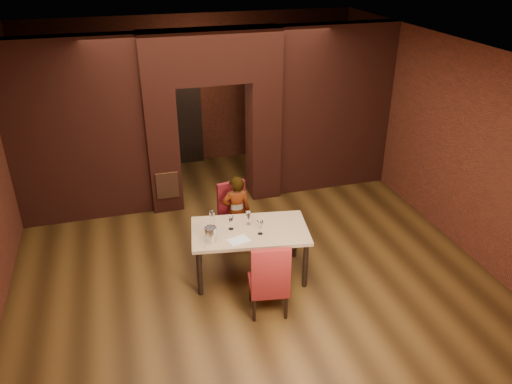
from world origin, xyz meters
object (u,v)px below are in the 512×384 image
potted_plant (287,226)px  dining_table (250,252)px  chair_far (236,216)px  wine_bucket (211,234)px  wine_glass_b (248,218)px  wine_glass_c (260,227)px  chair_near (268,276)px  person_seated (237,212)px  water_bottle (212,220)px  wine_glass_a (231,223)px

potted_plant → dining_table: bearing=-135.3°
chair_far → wine_bucket: size_ratio=4.98×
wine_glass_b → wine_glass_c: wine_glass_c is taller
chair_near → wine_glass_c: 0.77m
chair_near → person_seated: person_seated is taller
chair_far → wine_glass_b: 0.83m
person_seated → wine_bucket: 1.15m
wine_glass_b → wine_bucket: wine_bucket is taller
wine_glass_b → potted_plant: size_ratio=0.55×
water_bottle → potted_plant: size_ratio=0.81×
chair_far → wine_glass_a: (-0.28, -0.81, 0.38)m
person_seated → water_bottle: 0.88m
wine_glass_b → wine_bucket: 0.68m
wine_glass_a → potted_plant: bearing=34.7°
water_bottle → wine_glass_c: bearing=-27.3°
dining_table → chair_far: size_ratio=1.62×
chair_near → person_seated: (-0.01, 1.66, 0.08)m
wine_glass_a → dining_table: bearing=-18.7°
person_seated → wine_glass_c: 1.01m
person_seated → wine_bucket: person_seated is taller
wine_glass_c → water_bottle: size_ratio=0.71×
wine_bucket → water_bottle: 0.31m
dining_table → water_bottle: 0.77m
dining_table → wine_glass_c: size_ratio=7.73×
dining_table → wine_glass_b: size_ratio=8.14×
wine_glass_a → wine_bucket: 0.40m
chair_near → chair_far: bearing=-80.6°
wine_glass_c → potted_plant: wine_glass_c is taller
person_seated → wine_glass_a: bearing=73.3°
wine_glass_b → wine_glass_c: 0.32m
potted_plant → water_bottle: bearing=-152.9°
chair_near → potted_plant: bearing=-107.5°
dining_table → water_bottle: (-0.51, 0.17, 0.55)m
wine_glass_c → potted_plant: size_ratio=0.57×
chair_far → chair_near: size_ratio=0.93×
water_bottle → chair_near: bearing=-62.2°
person_seated → chair_far: bearing=-94.6°
wine_glass_a → wine_bucket: size_ratio=1.04×
chair_far → wine_glass_a: size_ratio=4.81×
chair_near → wine_glass_b: size_ratio=5.40×
wine_bucket → wine_glass_a: bearing=32.6°
chair_far → wine_glass_b: (0.00, -0.75, 0.37)m
wine_glass_a → wine_bucket: (-0.34, -0.22, -0.00)m
water_bottle → potted_plant: 1.75m
chair_far → potted_plant: chair_far is taller
chair_near → wine_glass_a: chair_near is taller
dining_table → chair_near: (0.02, -0.84, 0.16)m
wine_bucket → potted_plant: 1.94m
chair_near → dining_table: bearing=-79.4°
wine_glass_b → potted_plant: (0.87, 0.73, -0.70)m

